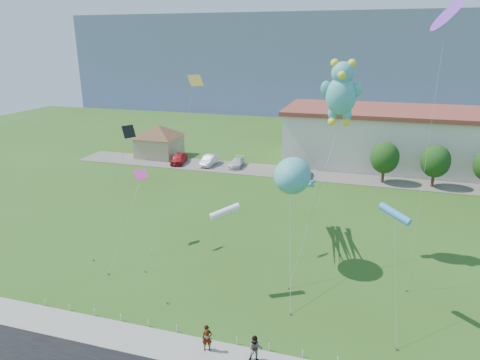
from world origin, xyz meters
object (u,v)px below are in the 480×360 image
pavilion (159,138)px  pedestrian_left (207,338)px  pedestrian_right (255,349)px  parked_car_white (237,162)px  parked_car_red (179,158)px  parked_car_black (301,170)px  octopus_kite (295,180)px  teddy_bear_kite (341,91)px  parked_car_silver (209,160)px

pavilion → pedestrian_left: size_ratio=5.58×
pedestrian_right → parked_car_white: pedestrian_right is taller
pavilion → parked_car_white: 14.09m
parked_car_red → parked_car_white: (8.90, 0.79, -0.16)m
pavilion → parked_car_red: bearing=-33.4°
parked_car_red → parked_car_black: bearing=-11.2°
octopus_kite → pavilion: bearing=134.2°
pedestrian_left → pedestrian_right: pedestrian_right is taller
pedestrian_left → octopus_kite: size_ratio=0.11×
pedestrian_right → octopus_kite: size_ratio=0.11×
pedestrian_left → teddy_bear_kite: size_ratio=0.10×
parked_car_silver → parked_car_red: bearing=-172.2°
parked_car_black → parked_car_red: bearing=161.3°
teddy_bear_kite → parked_car_white: bearing=125.0°
pedestrian_right → octopus_kite: bearing=78.0°
pedestrian_right → parked_car_red: 43.17m
parked_car_silver → teddy_bear_kite: size_ratio=0.27×
parked_car_red → parked_car_silver: parked_car_red is taller
parked_car_silver → parked_car_white: (4.21, 0.31, -0.12)m
parked_car_silver → parked_car_white: 4.23m
pedestrian_left → parked_car_silver: pedestrian_left is taller
pedestrian_left → parked_car_white: (-9.81, 38.03, -0.25)m
parked_car_silver → pedestrian_left: bearing=-67.6°
parked_car_red → parked_car_black: size_ratio=0.98×
pavilion → octopus_kite: size_ratio=0.64×
parked_car_red → octopus_kite: 32.58m
pavilion → parked_car_black: bearing=-9.5°
parked_car_red → octopus_kite: bearing=-57.0°
parked_car_red → octopus_kite: size_ratio=0.31×
pedestrian_right → pavilion: bearing=110.1°
parked_car_red → parked_car_black: parked_car_red is taller
parked_car_white → pedestrian_right: bearing=-74.6°
parked_car_silver → teddy_bear_kite: bearing=-46.0°
parked_car_white → octopus_kite: 28.28m
pedestrian_left → parked_car_white: size_ratio=0.39×
parked_car_red → octopus_kite: octopus_kite is taller
pavilion → parked_car_white: pavilion is taller
octopus_kite → teddy_bear_kite: 8.00m
pedestrian_right → parked_car_white: 40.21m
parked_car_red → parked_car_white: 8.94m
pedestrian_right → parked_car_black: 36.75m
pedestrian_left → parked_car_silver: 40.24m
parked_car_silver → parked_car_black: (13.79, -1.21, 0.03)m
pavilion → parked_car_white: size_ratio=2.18×
pedestrian_left → parked_car_white: pedestrian_left is taller
parked_car_black → pavilion: bearing=154.1°
parked_car_silver → octopus_kite: octopus_kite is taller
teddy_bear_kite → parked_car_silver: bearing=132.1°
pedestrian_left → parked_car_black: (-0.23, 36.51, -0.10)m
teddy_bear_kite → pavilion: bearing=139.9°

